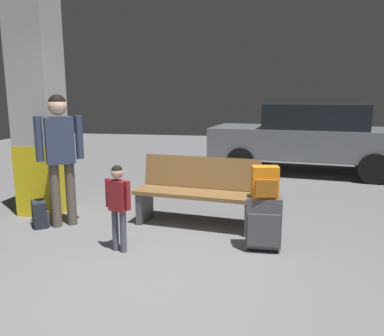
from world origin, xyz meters
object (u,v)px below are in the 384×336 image
(backpack_bright, at_px, (265,182))
(bench, at_px, (197,192))
(suitcase, at_px, (263,222))
(structural_pillar, at_px, (39,109))
(child, at_px, (118,199))
(adult, at_px, (60,146))
(backpack_dark_floor, at_px, (40,214))
(parked_car_near, at_px, (308,136))

(backpack_bright, bearing_deg, bench, 140.48)
(suitcase, bearing_deg, structural_pillar, 164.50)
(child, bearing_deg, adult, 146.92)
(structural_pillar, height_order, backpack_dark_floor, structural_pillar)
(suitcase, relative_size, parked_car_near, 0.14)
(adult, bearing_deg, bench, 11.55)
(structural_pillar, relative_size, parked_car_near, 0.71)
(backpack_bright, relative_size, child, 0.35)
(bench, bearing_deg, structural_pillar, 175.90)
(structural_pillar, distance_m, backpack_dark_floor, 1.50)
(structural_pillar, relative_size, bench, 1.83)
(suitcase, height_order, child, child)
(bench, relative_size, backpack_bright, 4.87)
(parked_car_near, bearing_deg, backpack_bright, -102.02)
(bench, height_order, parked_car_near, parked_car_near)
(bench, distance_m, adult, 1.84)
(parked_car_near, bearing_deg, structural_pillar, -137.82)
(structural_pillar, bearing_deg, bench, -4.10)
(adult, xyz_separation_m, backpack_dark_floor, (-0.30, -0.09, -0.88))
(backpack_bright, height_order, adult, adult)
(structural_pillar, bearing_deg, backpack_dark_floor, -65.02)
(adult, bearing_deg, parked_car_near, 50.16)
(structural_pillar, relative_size, adult, 1.78)
(backpack_bright, distance_m, backpack_dark_floor, 2.93)
(bench, xyz_separation_m, child, (-0.69, -1.01, 0.15))
(structural_pillar, height_order, child, structural_pillar)
(backpack_dark_floor, distance_m, parked_car_near, 5.83)
(backpack_bright, relative_size, backpack_dark_floor, 1.00)
(backpack_dark_floor, xyz_separation_m, parked_car_near, (3.84, 4.34, 0.64))
(structural_pillar, height_order, backpack_bright, structural_pillar)
(structural_pillar, bearing_deg, backpack_bright, -15.50)
(structural_pillar, bearing_deg, child, -36.38)
(bench, relative_size, parked_car_near, 0.39)
(child, xyz_separation_m, adult, (-1.02, 0.66, 0.46))
(suitcase, xyz_separation_m, backpack_bright, (0.00, -0.00, 0.45))
(structural_pillar, height_order, parked_car_near, structural_pillar)
(adult, height_order, backpack_dark_floor, adult)
(structural_pillar, xyz_separation_m, child, (1.59, -1.17, -0.91))
(suitcase, relative_size, child, 0.63)
(suitcase, bearing_deg, parked_car_near, 77.96)
(structural_pillar, bearing_deg, parked_car_near, 42.18)
(bench, bearing_deg, adult, -168.45)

